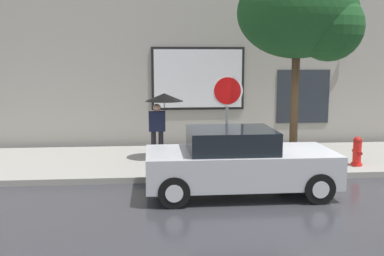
# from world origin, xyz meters

# --- Properties ---
(ground_plane) EXTENTS (60.00, 60.00, 0.00)m
(ground_plane) POSITION_xyz_m (0.00, 0.00, 0.00)
(ground_plane) COLOR #333338
(sidewalk) EXTENTS (20.00, 4.00, 0.15)m
(sidewalk) POSITION_xyz_m (0.00, 3.00, 0.07)
(sidewalk) COLOR gray
(sidewalk) RESTS_ON ground
(building_facade) EXTENTS (20.00, 0.67, 7.00)m
(building_facade) POSITION_xyz_m (-0.01, 5.50, 3.48)
(building_facade) COLOR #9E998E
(building_facade) RESTS_ON ground
(parked_car) EXTENTS (4.05, 1.88, 1.44)m
(parked_car) POSITION_xyz_m (-1.48, -0.01, 0.71)
(parked_car) COLOR #B7BABF
(parked_car) RESTS_ON ground
(fire_hydrant) EXTENTS (0.30, 0.44, 0.78)m
(fire_hydrant) POSITION_xyz_m (2.05, 1.71, 0.53)
(fire_hydrant) COLOR red
(fire_hydrant) RESTS_ON sidewalk
(pedestrian_with_umbrella) EXTENTS (1.07, 1.07, 1.85)m
(pedestrian_with_umbrella) POSITION_xyz_m (-3.04, 3.02, 1.65)
(pedestrian_with_umbrella) COLOR black
(pedestrian_with_umbrella) RESTS_ON sidewalk
(street_tree) EXTENTS (3.07, 2.61, 5.10)m
(street_tree) POSITION_xyz_m (0.51, 1.83, 4.00)
(street_tree) COLOR #4C3823
(street_tree) RESTS_ON sidewalk
(stop_sign) EXTENTS (0.76, 0.10, 2.40)m
(stop_sign) POSITION_xyz_m (-1.49, 1.38, 1.84)
(stop_sign) COLOR gray
(stop_sign) RESTS_ON sidewalk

